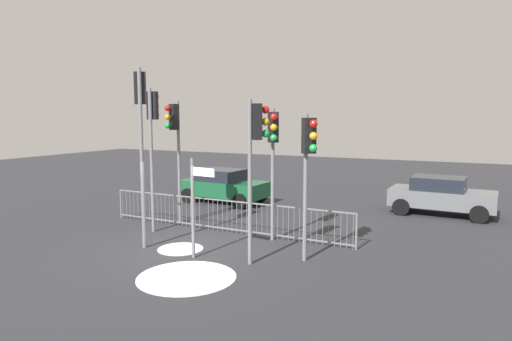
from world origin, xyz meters
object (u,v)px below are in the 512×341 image
Objects in this scene: traffic_light_foreground_left at (153,127)px; traffic_light_mid_left at (175,134)px; car_green_mid at (224,185)px; direction_sign_post at (195,202)px; car_grey_far at (441,195)px; traffic_light_rear_right at (308,155)px; traffic_light_rear_left at (255,145)px; traffic_light_mid_right at (273,145)px; traffic_light_foreground_right at (141,118)px.

traffic_light_foreground_left is 1.26m from traffic_light_mid_left.
direction_sign_post is at bearing -61.40° from car_green_mid.
direction_sign_post reaches higher than car_grey_far.
car_green_mid is at bearing 121.32° from direction_sign_post.
traffic_light_mid_left is at bearing 79.78° from traffic_light_foreground_left.
traffic_light_mid_left is (-5.68, 2.14, 0.34)m from traffic_light_rear_right.
traffic_light_foreground_left is 1.20× the size of car_grey_far.
car_grey_far is at bearing 64.12° from direction_sign_post.
traffic_light_rear_right is 0.98× the size of car_green_mid.
traffic_light_rear_left reaches higher than car_grey_far.
traffic_light_rear_left reaches higher than car_green_mid.
traffic_light_rear_right is at bearing 111.25° from traffic_light_mid_right.
traffic_light_rear_right is 0.96× the size of traffic_light_mid_right.
traffic_light_rear_right is at bearing -177.97° from traffic_light_mid_left.
car_green_mid is (-0.37, 4.02, -2.40)m from traffic_light_mid_left.
traffic_light_foreground_left is at bearing 153.24° from direction_sign_post.
traffic_light_mid_right is at bearing -2.08° from traffic_light_foreground_right.
traffic_light_foreground_right is at bearing -75.18° from car_green_mid.
traffic_light_foreground_right is at bearing -135.08° from traffic_light_rear_left.
traffic_light_rear_right is at bearing 73.74° from traffic_light_rear_left.
traffic_light_mid_right reaches higher than traffic_light_rear_right.
traffic_light_rear_left is at bearing -50.28° from car_green_mid.
traffic_light_mid_right is at bearing -4.50° from traffic_light_foreground_left.
traffic_light_foreground_left is 1.17× the size of traffic_light_mid_right.
traffic_light_mid_right reaches higher than car_green_mid.
traffic_light_foreground_left is (-0.89, 1.61, -0.31)m from traffic_light_foreground_right.
traffic_light_mid_right is at bearing -167.34° from traffic_light_mid_left.
direction_sign_post is (-2.81, -0.98, -1.30)m from traffic_light_rear_right.
traffic_light_mid_right is (4.08, -0.72, -0.22)m from traffic_light_mid_left.
car_grey_far is (8.44, 5.52, -2.40)m from traffic_light_mid_left.
traffic_light_rear_left is at bearing -31.02° from traffic_light_foreground_left.
car_green_mid is at bearing -73.95° from traffic_light_mid_right.
traffic_light_foreground_left is 5.76m from traffic_light_rear_right.
traffic_light_foreground_right is at bearing -36.98° from traffic_light_rear_right.
traffic_light_foreground_left is at bearing -155.08° from traffic_light_rear_left.
traffic_light_foreground_left is 1.09× the size of traffic_light_mid_left.
traffic_light_foreground_left is 4.76m from traffic_light_rear_left.
traffic_light_mid_left is 4.15m from traffic_light_mid_right.
traffic_light_rear_left is at bearing 170.81° from traffic_light_mid_left.
traffic_light_rear_left is 0.97× the size of traffic_light_mid_left.
traffic_light_rear_left is at bearing -15.92° from traffic_light_rear_right.
traffic_light_rear_right is (5.65, -0.91, -0.60)m from traffic_light_foreground_left.
car_green_mid is at bearing 64.70° from traffic_light_foreground_right.
traffic_light_mid_left is at bearing -80.58° from car_green_mid.
traffic_light_rear_left is 1.07× the size of car_green_mid.
traffic_light_rear_right reaches higher than car_grey_far.
traffic_light_foreground_right reaches higher than traffic_light_foreground_left.
traffic_light_foreground_left is at bearing 82.96° from traffic_light_foreground_right.
traffic_light_foreground_left is 5.90m from car_green_mid.
traffic_light_foreground_right is 1.19× the size of traffic_light_mid_left.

